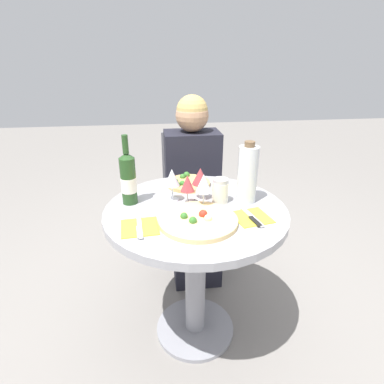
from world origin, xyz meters
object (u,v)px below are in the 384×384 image
Objects in this scene: seated_diner at (194,196)px; pizza_large at (198,220)px; wine_bottle at (128,179)px; dining_table at (196,241)px; tall_carafe at (247,174)px; chair_behind_diner at (191,201)px.

seated_diner is 0.77m from pizza_large.
seated_diner is 3.67× the size of wine_bottle.
wine_bottle is at bearing 162.70° from dining_table.
seated_diner reaches higher than tall_carafe.
chair_behind_diner is (0.07, 0.74, -0.13)m from dining_table.
pizza_large is 0.34m from tall_carafe.
seated_diner is at bearing 52.81° from wine_bottle.
wine_bottle is at bearing 174.27° from tall_carafe.
tall_carafe is (0.25, 0.04, 0.32)m from dining_table.
tall_carafe is at bearing 107.74° from seated_diner.
seated_diner is at bearing 82.95° from dining_table.
chair_behind_diner is 0.94m from pizza_large.
tall_carafe reaches higher than dining_table.
tall_carafe is (0.18, -0.70, 0.45)m from chair_behind_diner.
wine_bottle reaches higher than tall_carafe.
dining_table is at bearing 82.95° from seated_diner.
tall_carafe is at bearing 8.89° from dining_table.
wine_bottle is (-0.30, 0.09, 0.30)m from dining_table.
seated_diner is at bearing 107.74° from tall_carafe.
chair_behind_diner is at bearing 84.57° from pizza_large.
seated_diner is 3.61× the size of pizza_large.
chair_behind_diner reaches higher than dining_table.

